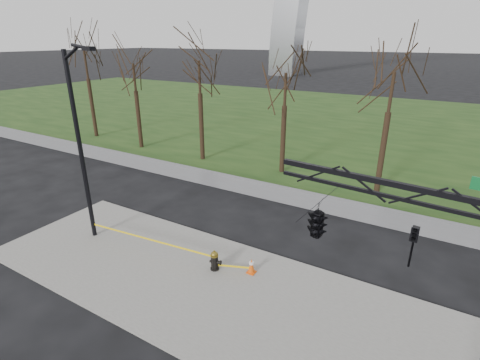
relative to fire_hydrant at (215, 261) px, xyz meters
The scene contains 10 objects.
ground 1.03m from the fire_hydrant, 80.33° to the right, with size 500.00×500.00×0.00m, color black.
sidewalk 1.01m from the fire_hydrant, 80.33° to the right, with size 18.00×6.00×0.10m, color slate.
grass_strip 29.11m from the fire_hydrant, 89.70° to the left, with size 120.00×40.00×0.06m, color #1B3714.
guardrail 7.10m from the fire_hydrant, 88.77° to the left, with size 60.00×0.30×0.90m, color #59595B.
tree_row 12.86m from the fire_hydrant, 116.12° to the left, with size 34.81×4.00×8.00m.
fire_hydrant is the anchor object (origin of this frame).
traffic_cone 1.41m from the fire_hydrant, 21.70° to the left, with size 0.31×0.31×0.61m.
street_light 7.30m from the fire_hydrant, behind, with size 2.36×0.68×8.21m.
traffic_signal_mast 6.51m from the fire_hydrant, 18.71° to the right, with size 5.09×2.52×6.00m.
caution_tape 2.40m from the fire_hydrant, behind, with size 7.46×1.12×0.43m.
Camera 1 is at (6.57, -8.65, 8.38)m, focal length 27.01 mm.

